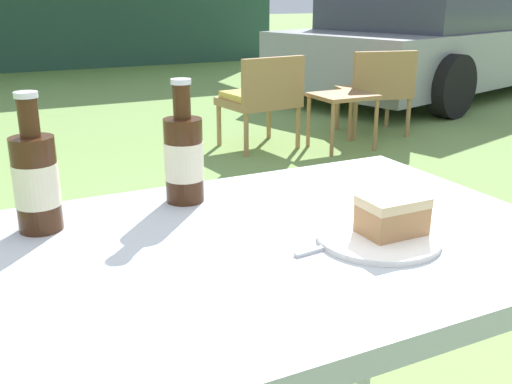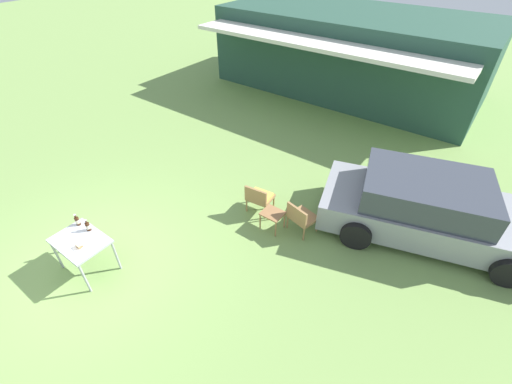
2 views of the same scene
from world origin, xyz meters
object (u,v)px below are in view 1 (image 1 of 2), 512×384
Objects in this scene: parked_car at (439,39)px; wicker_chair_plain at (377,87)px; garden_side_table at (343,102)px; cola_bottle_near at (184,157)px; cake_on_plate at (386,225)px; cola_bottle_far at (36,180)px; patio_table at (281,273)px; wicker_chair_cushioned at (262,96)px.

parked_car reaches higher than wicker_chair_plain.
garden_side_table is 1.80× the size of cola_bottle_near.
cola_bottle_near reaches higher than cake_on_plate.
parked_car is 3.14m from garden_side_table.
wicker_chair_plain is at bearing 46.85° from cola_bottle_near.
parked_car reaches higher than garden_side_table.
cola_bottle_near is 1.00× the size of cola_bottle_far.
parked_car is 6.65m from patio_table.
cola_bottle_near and cola_bottle_far have the same top height.
garden_side_table is at bearing 40.32° from wicker_chair_plain.
patio_table is 3.99× the size of cola_bottle_near.
patio_table is at bearing -70.84° from cola_bottle_near.
wicker_chair_cushioned is at bearing 63.51° from patio_table.
wicker_chair_plain is 0.72× the size of patio_table.
wicker_chair_cushioned is 3.58m from patio_table.
patio_table is at bearing 63.57° from wicker_chair_plain.
cola_bottle_far is at bearing 149.71° from patio_table.
patio_table is at bearing -151.28° from parked_car.
cake_on_plate reaches higher than patio_table.
wicker_chair_cushioned is 1.60× the size of garden_side_table.
cola_bottle_near is at bearing 124.64° from cake_on_plate.
patio_table is (-2.66, -3.18, 0.27)m from wicker_chair_plain.
wicker_chair_plain is (1.07, -0.02, -0.00)m from wicker_chair_cushioned.
cola_bottle_far reaches higher than wicker_chair_plain.
cola_bottle_near is at bearing 53.96° from wicker_chair_cushioned.
wicker_chair_cushioned and wicker_chair_plain have the same top height.
patio_table is (-1.59, -3.20, 0.27)m from wicker_chair_cushioned.
cola_bottle_far is at bearing 57.85° from wicker_chair_plain.
parked_car is 18.73× the size of cola_bottle_near.
wicker_chair_cushioned reaches higher than garden_side_table.
cake_on_plate is (-1.44, -3.29, 0.37)m from wicker_chair_cushioned.
cola_bottle_far is at bearing 50.26° from wicker_chair_cushioned.
cake_on_plate is 0.85× the size of cola_bottle_far.
cake_on_plate is at bearing -123.46° from garden_side_table.
parked_car is 6.49× the size of wicker_chair_plain.
patio_table is 0.20m from cake_on_plate.
cola_bottle_far is (-5.08, -4.48, 0.21)m from parked_car.
wicker_chair_plain is at bearing 172.68° from wicker_chair_cushioned.
wicker_chair_plain is at bearing 26.82° from garden_side_table.
cola_bottle_near is (-2.23, -2.67, 0.48)m from garden_side_table.
parked_car is 4.70× the size of patio_table.
cola_bottle_far is (-1.96, -2.98, 0.44)m from wicker_chair_cushioned.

